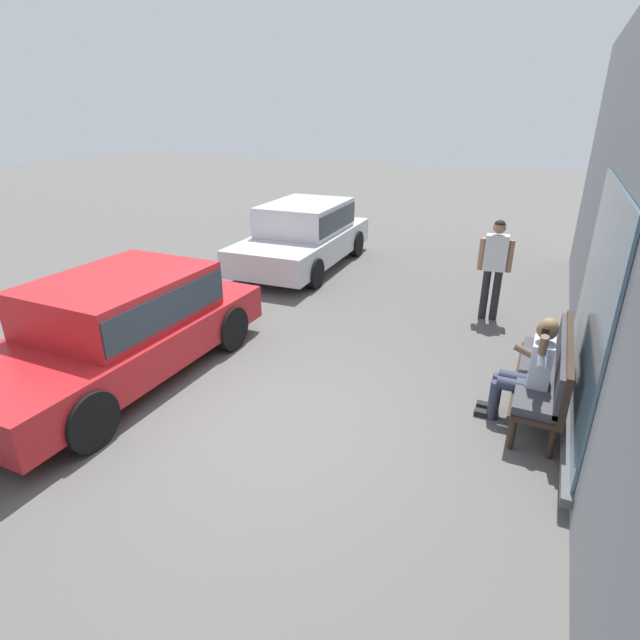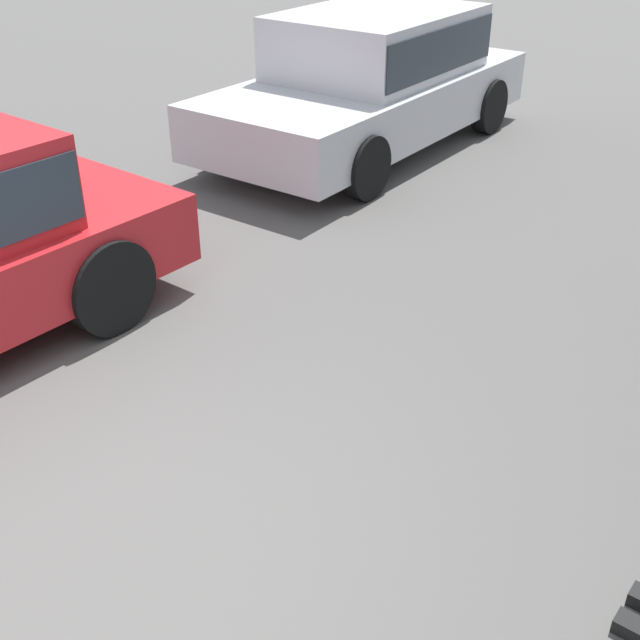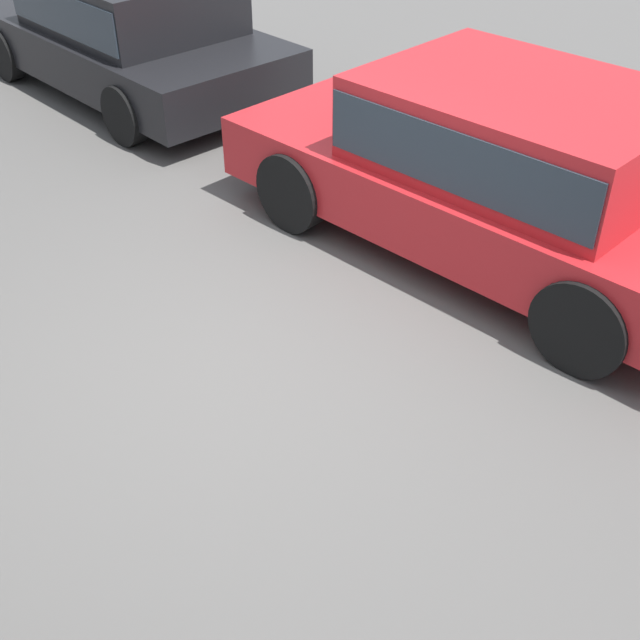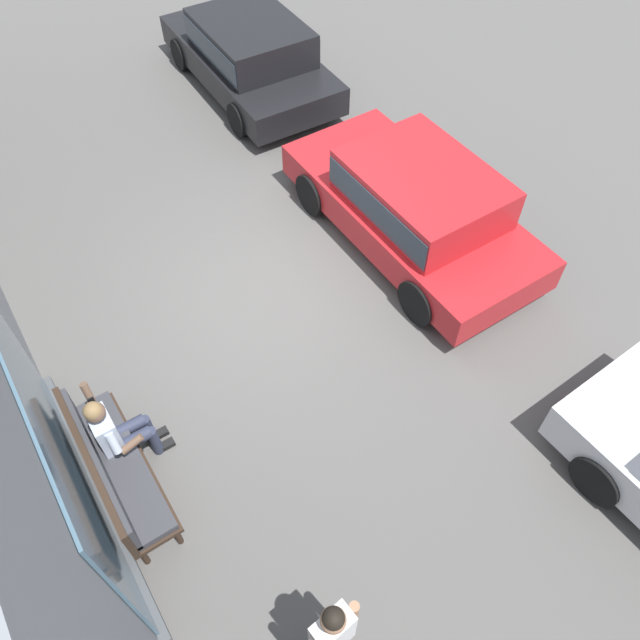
{
  "view_description": "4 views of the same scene",
  "coord_description": "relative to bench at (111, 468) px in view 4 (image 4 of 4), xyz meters",
  "views": [
    {
      "loc": [
        4.19,
        2.6,
        3.38
      ],
      "look_at": [
        -0.71,
        0.34,
        1.1
      ],
      "focal_mm": 28.0,
      "sensor_mm": 36.0,
      "label": 1
    },
    {
      "loc": [
        1.4,
        2.6,
        2.86
      ],
      "look_at": [
        -1.43,
        0.37,
        0.77
      ],
      "focal_mm": 45.0,
      "sensor_mm": 36.0,
      "label": 2
    },
    {
      "loc": [
        -3.16,
        2.6,
        3.38
      ],
      "look_at": [
        -1.09,
        0.49,
        1.22
      ],
      "focal_mm": 45.0,
      "sensor_mm": 36.0,
      "label": 3
    },
    {
      "loc": [
        -5.26,
        2.6,
        6.84
      ],
      "look_at": [
        -1.32,
        0.0,
        0.82
      ],
      "focal_mm": 35.0,
      "sensor_mm": 36.0,
      "label": 4
    }
  ],
  "objects": [
    {
      "name": "ground_plane",
      "position": [
        1.61,
        -2.9,
        -0.56
      ],
      "size": [
        60.0,
        60.0,
        0.0
      ],
      "primitive_type": "plane",
      "color": "#565451"
    },
    {
      "name": "bench",
      "position": [
        0.0,
        0.0,
        0.0
      ],
      "size": [
        1.98,
        0.55,
        0.99
      ],
      "color": "#332319",
      "rests_on": "ground_plane"
    },
    {
      "name": "person_on_phone",
      "position": [
        0.31,
        -0.22,
        0.13
      ],
      "size": [
        0.73,
        0.74,
        1.32
      ],
      "color": "#2D3347",
      "rests_on": "ground_plane"
    },
    {
      "name": "parked_car_mid",
      "position": [
        1.37,
        -5.28,
        0.2
      ],
      "size": [
        4.29,
        1.98,
        1.38
      ],
      "color": "red",
      "rests_on": "ground_plane"
    },
    {
      "name": "parked_car_far",
      "position": [
        6.4,
        -5.35,
        0.18
      ],
      "size": [
        4.26,
        2.09,
        1.36
      ],
      "color": "black",
      "rests_on": "ground_plane"
    },
    {
      "name": "pedestrian_standing",
      "position": [
        -2.76,
        -1.01,
        0.46
      ],
      "size": [
        0.24,
        0.55,
        1.73
      ],
      "color": "#232326",
      "rests_on": "ground_plane"
    }
  ]
}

